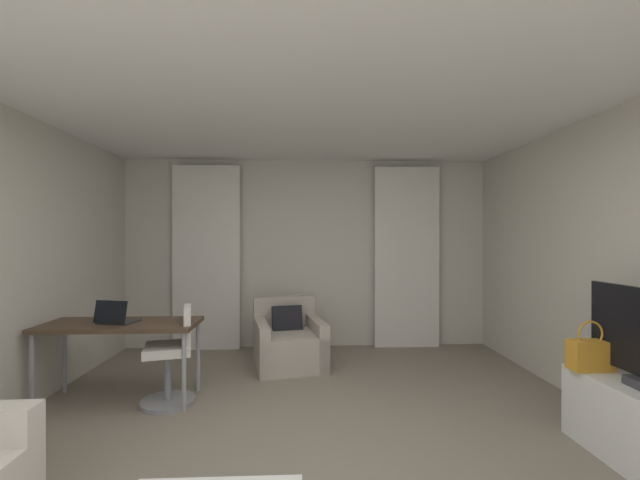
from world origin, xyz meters
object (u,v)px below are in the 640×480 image
(handbag_primary, at_px, (591,354))
(laptop, at_px, (116,318))
(desk_chair, at_px, (173,360))
(desk, at_px, (121,329))
(armchair, at_px, (289,343))

(handbag_primary, bearing_deg, laptop, 167.21)
(desk_chair, relative_size, handbag_primary, 2.39)
(desk, relative_size, desk_chair, 1.58)
(desk_chair, bearing_deg, handbag_primary, -14.19)
(armchair, xyz_separation_m, desk, (-1.51, -1.01, 0.40))
(armchair, bearing_deg, desk, -146.26)
(armchair, relative_size, handbag_primary, 2.74)
(armchair, relative_size, desk, 0.73)
(armchair, distance_m, laptop, 1.93)
(armchair, bearing_deg, laptop, -145.98)
(armchair, bearing_deg, handbag_primary, -39.75)
(armchair, relative_size, laptop, 2.72)
(desk_chair, distance_m, handbag_primary, 3.44)
(armchair, xyz_separation_m, handbag_primary, (2.30, -1.92, 0.39))
(desk, bearing_deg, laptop, -134.14)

